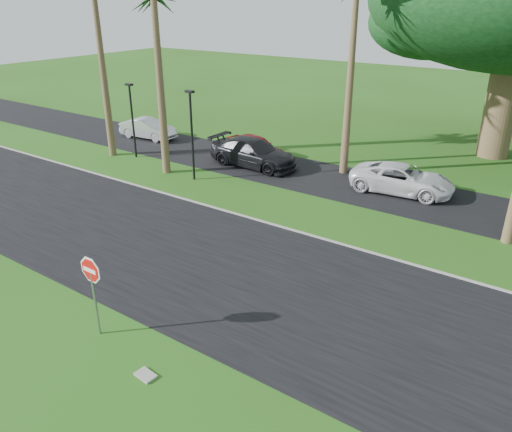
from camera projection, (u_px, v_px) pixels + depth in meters
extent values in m
plane|color=#274E13|center=(162.00, 283.00, 16.88)|extent=(120.00, 120.00, 0.00)
cube|color=black|center=(200.00, 259.00, 18.38)|extent=(120.00, 8.00, 0.02)
cube|color=black|center=(331.00, 180.00, 26.26)|extent=(120.00, 5.00, 0.02)
cube|color=gray|center=(262.00, 221.00, 21.41)|extent=(120.00, 0.12, 0.06)
cylinder|color=gray|center=(96.00, 304.00, 13.96)|extent=(0.07, 0.07, 2.00)
cylinder|color=white|center=(90.00, 270.00, 13.52)|extent=(1.05, 0.02, 1.05)
cylinder|color=red|center=(90.00, 270.00, 13.52)|extent=(0.90, 0.02, 0.90)
cube|color=white|center=(90.00, 270.00, 13.52)|extent=(0.50, 0.02, 0.12)
cone|color=brown|center=(102.00, 66.00, 28.29)|extent=(0.44, 0.44, 10.50)
cone|color=brown|center=(160.00, 79.00, 28.79)|extent=(0.44, 0.44, 9.00)
cone|color=brown|center=(159.00, 64.00, 25.10)|extent=(0.44, 0.44, 11.50)
cone|color=brown|center=(350.00, 84.00, 25.46)|extent=(0.44, 0.44, 9.50)
cylinder|color=brown|center=(501.00, 106.00, 29.05)|extent=(1.80, 1.80, 6.00)
cylinder|color=black|center=(133.00, 122.00, 29.16)|extent=(0.12, 0.12, 4.20)
cube|color=black|center=(129.00, 84.00, 28.27)|extent=(0.45, 0.25, 0.12)
cylinder|color=black|center=(192.00, 138.00, 25.48)|extent=(0.12, 0.12, 4.50)
cube|color=black|center=(190.00, 91.00, 24.53)|extent=(0.45, 0.25, 0.12)
imported|color=silver|center=(148.00, 129.00, 33.63)|extent=(4.13, 1.77, 1.32)
imported|color=maroon|center=(255.00, 148.00, 29.20)|extent=(4.53, 2.54, 1.46)
imported|color=black|center=(253.00, 153.00, 28.09)|extent=(5.30, 2.22, 1.53)
imported|color=white|center=(402.00, 179.00, 24.35)|extent=(5.15, 2.79, 1.37)
cube|color=gray|center=(146.00, 375.00, 12.75)|extent=(0.58, 0.40, 0.06)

